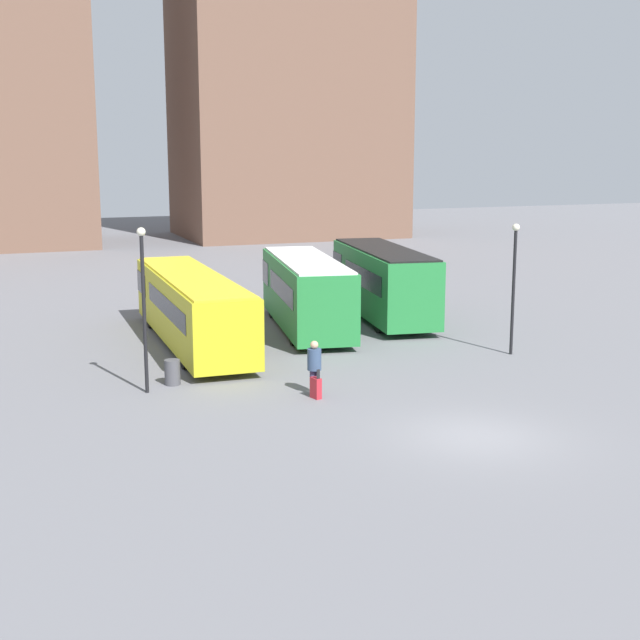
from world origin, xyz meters
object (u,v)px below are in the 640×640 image
Objects in this scene: bus_2 at (383,281)px; trash_bin at (172,372)px; traveler at (314,363)px; lamp_post_0 at (144,296)px; suitcase at (316,388)px; bus_0 at (191,306)px; bus_1 at (306,291)px; lamp_post_1 at (514,277)px.

trash_bin is at bearing 133.50° from bus_2.
traveler reaches higher than trash_bin.
bus_2 is at bearing 35.20° from lamp_post_0.
trash_bin is (0.96, 0.66, -2.73)m from lamp_post_0.
bus_2 reaches higher than suitcase.
bus_0 reaches higher than traveler.
bus_0 is 5.40m from bus_1.
bus_1 is at bearing 128.47° from lamp_post_1.
lamp_post_0 reaches higher than lamp_post_1.
suitcase is 0.18× the size of lamp_post_0.
lamp_post_0 is at bearing 48.39° from suitcase.
bus_0 is 8.86m from traveler.
bus_2 is 14.00m from trash_bin.
bus_1 reaches higher than trash_bin.
bus_0 is 2.34× the size of lamp_post_0.
lamp_post_1 is at bearing -117.75° from bus_0.
lamp_post_0 is at bearing 142.48° from bus_1.
bus_0 is 7.14× the size of traveler.
bus_2 reaches higher than trash_bin.
traveler is at bearing -34.00° from trash_bin.
suitcase is at bearing -167.00° from bus_0.
traveler reaches higher than suitcase.
bus_0 reaches higher than suitcase.
bus_1 reaches higher than bus_0.
traveler is 4.90m from trash_bin.
traveler is 2.05× the size of trash_bin.
lamp_post_0 is 6.27× the size of trash_bin.
suitcase is (-3.37, -10.23, -1.34)m from bus_1.
bus_2 reaches higher than traveler.
lamp_post_0 reaches higher than suitcase.
bus_0 is at bearing -2.06° from suitcase.
lamp_post_1 reaches higher than bus_2.
suitcase is (-7.48, -11.27, -1.42)m from bus_2.
lamp_post_0 is (-12.35, -8.71, 1.40)m from bus_2.
trash_bin is at bearing 162.50° from bus_0.
suitcase is 1.14× the size of trash_bin.
bus_0 is at bearing 151.07° from lamp_post_1.
trash_bin is at bearing 179.18° from lamp_post_1.
lamp_post_0 is (-5.00, 2.06, 2.12)m from traveler.
lamp_post_0 is (-8.23, -7.68, 1.48)m from bus_1.
lamp_post_1 is at bearing -85.43° from suitcase.
lamp_post_1 is (9.09, 3.03, 2.64)m from suitcase.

